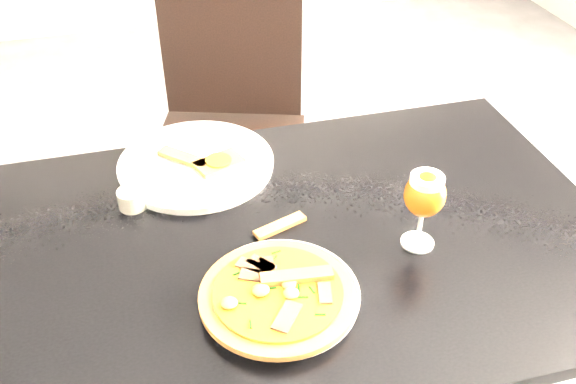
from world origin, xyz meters
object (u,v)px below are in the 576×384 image
object	(u,v)px
chair_far	(230,129)
pizza	(279,294)
dining_table	(303,270)
beer_glass	(425,195)

from	to	relation	value
chair_far	pizza	distance (m)	0.96
dining_table	beer_glass	xyz separation A→B (m)	(0.20, -0.08, 0.20)
dining_table	beer_glass	size ratio (longest dim) A/B	7.64
chair_far	beer_glass	distance (m)	0.93
pizza	dining_table	bearing A→B (deg)	59.72
pizza	beer_glass	world-z (taller)	beer_glass
chair_far	pizza	size ratio (longest dim) A/B	3.62
dining_table	pizza	bearing A→B (deg)	-119.63
chair_far	pizza	bearing A→B (deg)	-76.96
beer_glass	pizza	bearing A→B (deg)	-164.90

